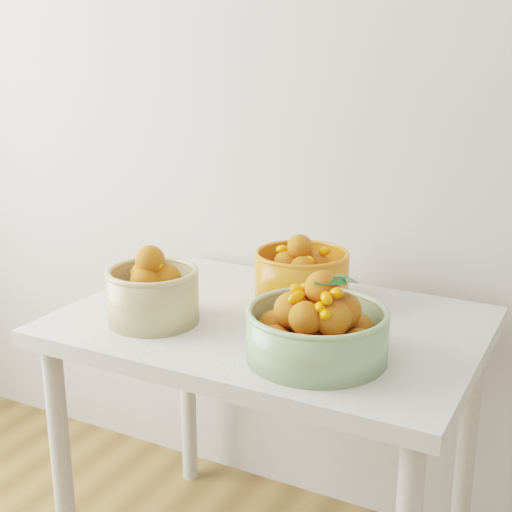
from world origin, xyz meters
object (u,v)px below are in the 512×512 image
at_px(bowl_orange, 301,275).
at_px(table, 270,355).
at_px(bowl_cream, 153,292).
at_px(bowl_green, 317,328).

bearing_deg(bowl_orange, table, -94.21).
height_order(bowl_cream, bowl_green, bowl_green).
xyz_separation_m(table, bowl_orange, (0.01, 0.15, 0.17)).
bearing_deg(bowl_orange, bowl_green, -60.47).
bearing_deg(bowl_cream, bowl_orange, 49.43).
relative_size(bowl_cream, bowl_green, 0.90).
distance_m(table, bowl_orange, 0.23).
bearing_deg(table, bowl_orange, 85.79).
height_order(table, bowl_orange, bowl_orange).
relative_size(table, bowl_green, 3.21).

